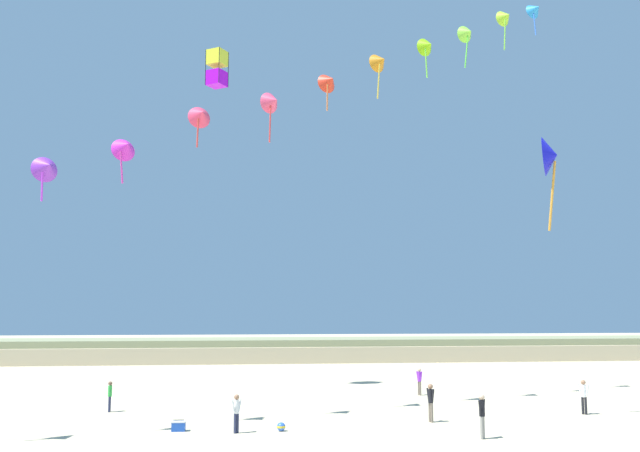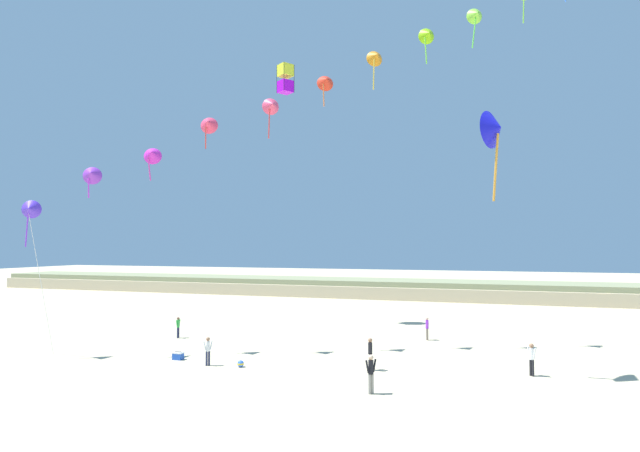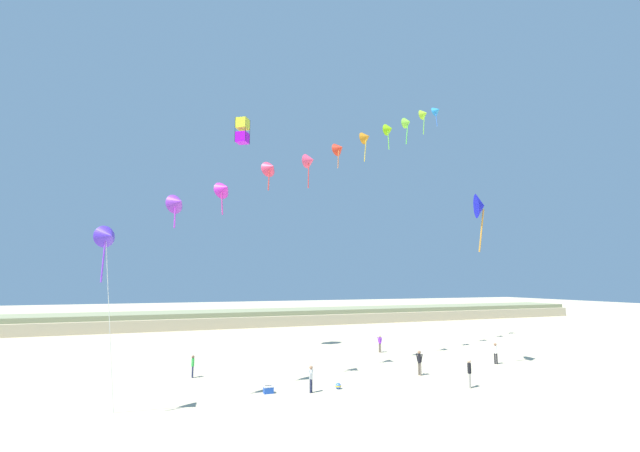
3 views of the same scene
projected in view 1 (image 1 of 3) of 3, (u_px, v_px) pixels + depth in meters
name	position (u px, v px, depth m)	size (l,w,h in m)	color
dune_ridge	(272.00, 350.00, 67.68)	(120.00, 9.26, 2.17)	#BFAE8B
person_near_left	(419.00, 379.00, 40.22)	(0.29, 0.55, 1.60)	#726656
person_near_right	(110.00, 394.00, 33.68)	(0.20, 0.52, 1.49)	#282D4C
person_mid_center	(431.00, 400.00, 30.63)	(0.26, 0.59, 1.69)	#726656
person_far_left	(584.00, 394.00, 32.88)	(0.45, 0.48, 1.64)	black
person_far_right	(236.00, 411.00, 27.90)	(0.44, 0.44, 1.56)	#282D4C
person_far_center	(482.00, 413.00, 26.68)	(0.46, 0.51, 1.73)	gray
kite_banner_string	(328.00, 79.00, 36.81)	(33.07, 17.40, 26.75)	#502FCD
large_kite_low_lead	(217.00, 68.00, 45.55)	(1.54, 1.54, 2.46)	#A70DDC
large_kite_mid_trail	(550.00, 156.00, 33.24)	(1.59, 2.07, 4.70)	#1818DA
beach_cooler	(179.00, 426.00, 28.30)	(0.58, 0.41, 0.46)	blue
beach_ball	(281.00, 427.00, 28.28)	(0.36, 0.36, 0.36)	blue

